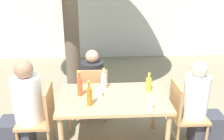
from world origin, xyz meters
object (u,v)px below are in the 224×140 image
at_px(drinking_glass_0, 99,93).
at_px(drinking_glass_1, 151,104).
at_px(dining_table_front, 113,103).
at_px(patio_chair_0, 42,115).
at_px(person_seated_0, 23,111).
at_px(water_bottle_0, 104,81).
at_px(patio_chair_2, 93,91).
at_px(oil_cruet_3, 149,84).
at_px(soda_bottle_1, 80,86).
at_px(person_seated_1, 201,109).
at_px(patio_chair_1, 183,111).
at_px(amber_bottle_2, 89,96).
at_px(person_seated_2, 93,85).

xyz_separation_m(drinking_glass_0, drinking_glass_1, (0.59, -0.34, 0.01)).
distance_m(dining_table_front, patio_chair_0, 0.93).
distance_m(person_seated_0, water_bottle_0, 1.10).
height_order(patio_chair_2, person_seated_0, person_seated_0).
relative_size(patio_chair_2, oil_cruet_3, 3.49).
bearing_deg(patio_chair_2, oil_cruet_3, 145.99).
height_order(drinking_glass_0, drinking_glass_1, drinking_glass_1).
relative_size(water_bottle_0, soda_bottle_1, 0.88).
xyz_separation_m(person_seated_1, drinking_glass_0, (-1.33, 0.03, 0.26)).
bearing_deg(drinking_glass_1, patio_chair_2, 125.08).
xyz_separation_m(dining_table_front, patio_chair_1, (0.92, 0.00, -0.15)).
distance_m(person_seated_0, amber_bottle_2, 0.92).
distance_m(patio_chair_0, person_seated_1, 2.07).
relative_size(water_bottle_0, oil_cruet_3, 1.15).
relative_size(person_seated_1, soda_bottle_1, 3.58).
xyz_separation_m(person_seated_2, amber_bottle_2, (-0.02, -1.09, 0.36)).
height_order(dining_table_front, drinking_glass_1, drinking_glass_1).
height_order(patio_chair_1, drinking_glass_0, patio_chair_1).
bearing_deg(dining_table_front, patio_chair_1, 0.00).
relative_size(person_seated_0, person_seated_2, 1.12).
xyz_separation_m(patio_chair_1, drinking_glass_1, (-0.51, -0.31, 0.30)).
bearing_deg(oil_cruet_3, water_bottle_0, 170.42).
bearing_deg(drinking_glass_0, dining_table_front, -9.05).
relative_size(dining_table_front, amber_bottle_2, 4.44).
height_order(patio_chair_1, amber_bottle_2, amber_bottle_2).
bearing_deg(oil_cruet_3, person_seated_2, 135.26).
height_order(patio_chair_0, water_bottle_0, water_bottle_0).
relative_size(water_bottle_0, drinking_glass_1, 2.27).
distance_m(patio_chair_1, soda_bottle_1, 1.39).
distance_m(patio_chair_1, person_seated_2, 1.49).
bearing_deg(drinking_glass_1, person_seated_0, 168.56).
relative_size(person_seated_1, water_bottle_0, 4.05).
xyz_separation_m(oil_cruet_3, drinking_glass_0, (-0.65, -0.13, -0.04)).
bearing_deg(dining_table_front, patio_chair_0, 180.00).
relative_size(person_seated_0, drinking_glass_0, 11.59).
bearing_deg(water_bottle_0, dining_table_front, -66.00).
relative_size(person_seated_2, drinking_glass_1, 8.66).
distance_m(patio_chair_0, person_seated_2, 1.11).
relative_size(oil_cruet_3, drinking_glass_1, 1.97).
distance_m(patio_chair_2, person_seated_0, 1.09).
relative_size(patio_chair_2, water_bottle_0, 3.02).
bearing_deg(dining_table_front, drinking_glass_0, 170.95).
relative_size(person_seated_0, person_seated_1, 1.05).
relative_size(dining_table_front, patio_chair_0, 1.56).
bearing_deg(drinking_glass_1, person_seated_1, 22.93).
distance_m(dining_table_front, patio_chair_1, 0.93).
bearing_deg(water_bottle_0, drinking_glass_1, -47.38).
distance_m(person_seated_0, drinking_glass_1, 1.60).
xyz_separation_m(patio_chair_2, water_bottle_0, (0.16, -0.41, 0.35)).
bearing_deg(drinking_glass_1, drinking_glass_0, 149.72).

